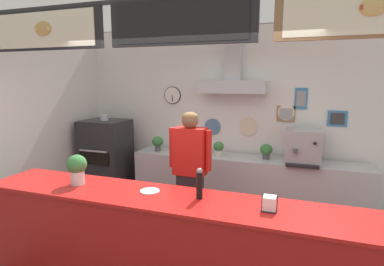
% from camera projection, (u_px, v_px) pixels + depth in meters
% --- Properties ---
extents(back_wall_assembly, '(5.27, 2.45, 2.95)m').
position_uv_depth(back_wall_assembly, '(231.00, 112.00, 5.15)').
color(back_wall_assembly, gray).
rests_on(back_wall_assembly, ground_plane).
extents(service_counter, '(3.87, 0.66, 1.03)m').
position_uv_depth(service_counter, '(170.00, 249.00, 3.02)').
color(service_counter, '#B21916').
rests_on(service_counter, ground_plane).
extents(back_prep_counter, '(3.59, 0.54, 0.90)m').
position_uv_depth(back_prep_counter, '(245.00, 186.00, 5.00)').
color(back_prep_counter, '#B7BABF').
rests_on(back_prep_counter, ground_plane).
extents(pizza_oven, '(0.75, 0.68, 1.51)m').
position_uv_depth(pizza_oven, '(106.00, 160.00, 5.53)').
color(pizza_oven, '#232326').
rests_on(pizza_oven, ground_plane).
extents(shop_worker, '(0.57, 0.23, 1.71)m').
position_uv_depth(shop_worker, '(190.00, 173.00, 4.03)').
color(shop_worker, '#232328').
rests_on(shop_worker, ground_plane).
extents(espresso_machine, '(0.49, 0.53, 0.49)m').
position_uv_depth(espresso_machine, '(303.00, 146.00, 4.58)').
color(espresso_machine, '#A3A5AD').
rests_on(espresso_machine, back_prep_counter).
extents(potted_rosemary, '(0.17, 0.17, 0.23)m').
position_uv_depth(potted_rosemary, '(219.00, 148.00, 5.02)').
color(potted_rosemary, beige).
rests_on(potted_rosemary, back_prep_counter).
extents(potted_basil, '(0.19, 0.19, 0.23)m').
position_uv_depth(potted_basil, '(266.00, 150.00, 4.82)').
color(potted_basil, '#4C4C51').
rests_on(potted_basil, back_prep_counter).
extents(potted_oregano, '(0.19, 0.19, 0.25)m').
position_uv_depth(potted_oregano, '(158.00, 142.00, 5.35)').
color(potted_oregano, '#4C4C51').
rests_on(potted_oregano, back_prep_counter).
extents(potted_thyme, '(0.18, 0.18, 0.24)m').
position_uv_depth(potted_thyme, '(178.00, 144.00, 5.23)').
color(potted_thyme, beige).
rests_on(potted_thyme, back_prep_counter).
extents(pepper_grinder, '(0.06, 0.06, 0.29)m').
position_uv_depth(pepper_grinder, '(199.00, 184.00, 2.87)').
color(pepper_grinder, black).
rests_on(pepper_grinder, service_counter).
extents(condiment_plate, '(0.19, 0.19, 0.01)m').
position_uv_depth(condiment_plate, '(150.00, 191.00, 3.07)').
color(condiment_plate, white).
rests_on(condiment_plate, service_counter).
extents(basil_vase, '(0.20, 0.20, 0.31)m').
position_uv_depth(basil_vase, '(77.00, 169.00, 3.26)').
color(basil_vase, silver).
rests_on(basil_vase, service_counter).
extents(napkin_holder, '(0.13, 0.12, 0.14)m').
position_uv_depth(napkin_holder, '(269.00, 204.00, 2.63)').
color(napkin_holder, '#262628').
rests_on(napkin_holder, service_counter).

